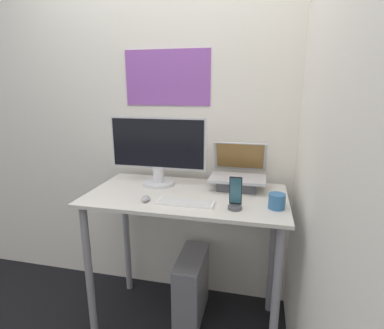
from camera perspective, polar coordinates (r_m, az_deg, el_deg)
The scene contains 10 objects.
wall_back at distance 2.06m, azimuth 1.56°, elevation 8.29°, with size 6.00×0.06×2.60m.
wall_side_right at distance 1.35m, azimuth 23.94°, elevation 3.71°, with size 0.05×6.00×2.60m.
desk at distance 1.83m, azimuth -1.01°, elevation -10.27°, with size 1.16×0.61×0.92m.
laptop at distance 1.87m, azimuth 8.74°, elevation -2.30°, with size 0.34×0.31×0.27m.
monitor at distance 1.90m, azimuth -6.54°, elevation 2.36°, with size 0.62×0.20×0.43m.
keyboard at distance 1.62m, azimuth -1.27°, elevation -7.26°, with size 0.31×0.10×0.02m.
mouse at distance 1.67m, azimuth -8.80°, elevation -6.44°, with size 0.04×0.07×0.03m.
cell_phone at distance 1.56m, azimuth 8.23°, elevation -6.49°, with size 0.07×0.07×0.17m.
computer_tower at distance 2.18m, azimuth -0.12°, elevation -22.14°, with size 0.17×0.41×0.45m.
mug at distance 1.61m, azimuth 15.86°, elevation -6.74°, with size 0.09×0.09×0.08m.
Camera 1 is at (0.40, -1.31, 1.53)m, focal length 28.00 mm.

